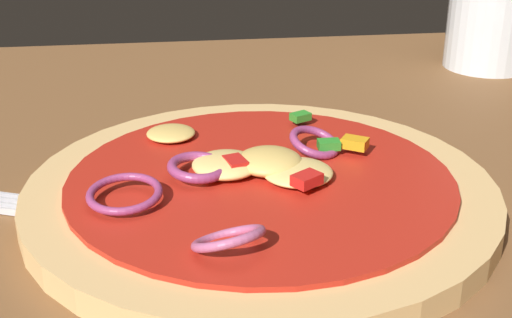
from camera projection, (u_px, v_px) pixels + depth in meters
dining_table at (338, 261)px, 0.39m from camera, size 1.19×0.84×0.04m
pizza at (259, 190)px, 0.41m from camera, size 0.27×0.27×0.03m
beer_glass at (493, 10)px, 0.65m from camera, size 0.08×0.08×0.12m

